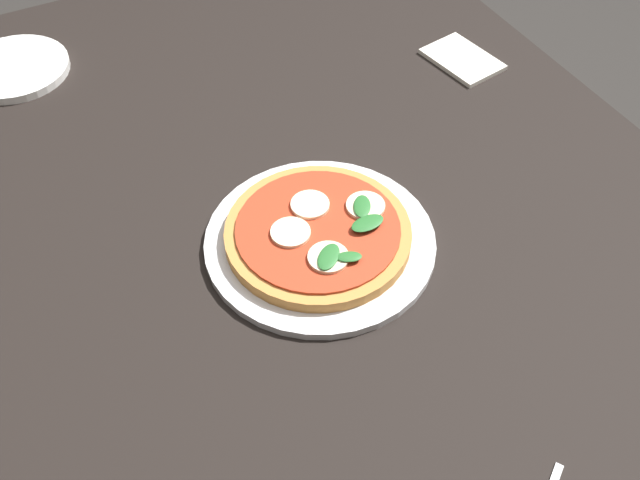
% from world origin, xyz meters
% --- Properties ---
extents(ground_plane, '(6.00, 6.00, 0.00)m').
position_xyz_m(ground_plane, '(0.00, 0.00, 0.00)').
color(ground_plane, '#2D2B28').
extents(dining_table, '(1.45, 1.05, 0.74)m').
position_xyz_m(dining_table, '(0.00, 0.00, 0.65)').
color(dining_table, black).
rests_on(dining_table, ground_plane).
extents(serving_tray, '(0.32, 0.32, 0.01)m').
position_xyz_m(serving_tray, '(-0.07, 0.04, 0.75)').
color(serving_tray, silver).
rests_on(serving_tray, dining_table).
extents(pizza, '(0.25, 0.25, 0.03)m').
position_xyz_m(pizza, '(-0.07, 0.04, 0.76)').
color(pizza, '#C6843F').
rests_on(pizza, serving_tray).
extents(plate_white, '(0.19, 0.19, 0.01)m').
position_xyz_m(plate_white, '(0.53, 0.33, 0.75)').
color(plate_white, white).
rests_on(plate_white, dining_table).
extents(napkin, '(0.14, 0.11, 0.01)m').
position_xyz_m(napkin, '(0.20, -0.38, 0.74)').
color(napkin, white).
rests_on(napkin, dining_table).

